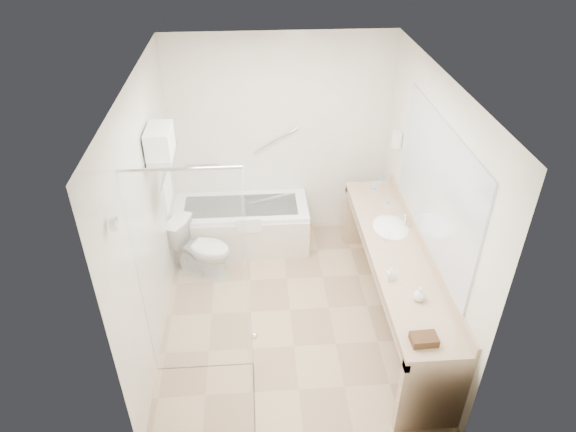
{
  "coord_description": "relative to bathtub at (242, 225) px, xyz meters",
  "views": [
    {
      "loc": [
        -0.31,
        -4.0,
        3.84
      ],
      "look_at": [
        0.0,
        0.3,
        1.0
      ],
      "focal_mm": 32.0,
      "sensor_mm": 36.0,
      "label": 1
    }
  ],
  "objects": [
    {
      "name": "vanity_counter",
      "position": [
        1.52,
        -1.39,
        0.36
      ],
      "size": [
        0.55,
        2.7,
        0.95
      ],
      "color": "tan",
      "rests_on": "floor"
    },
    {
      "name": "water_bottle_mid",
      "position": [
        1.58,
        -0.28,
        0.65
      ],
      "size": [
        0.05,
        0.05,
        0.17
      ],
      "rotation": [
        0.0,
        0.0,
        -0.05
      ],
      "color": "silver",
      "rests_on": "vanity_counter"
    },
    {
      "name": "wall_left",
      "position": [
        -0.8,
        -1.24,
        0.97
      ],
      "size": [
        0.1,
        3.2,
        2.5
      ],
      "primitive_type": "cube",
      "color": "beige",
      "rests_on": "ground"
    },
    {
      "name": "sink",
      "position": [
        1.55,
        -0.99,
        0.54
      ],
      "size": [
        0.4,
        0.52,
        0.14
      ],
      "primitive_type": "ellipsoid",
      "color": "white",
      "rests_on": "vanity_counter"
    },
    {
      "name": "drinking_glass_far",
      "position": [
        1.46,
        -1.22,
        0.62
      ],
      "size": [
        0.09,
        0.09,
        0.1
      ],
      "primitive_type": "cylinder",
      "rotation": [
        0.0,
        0.0,
        0.29
      ],
      "color": "silver",
      "rests_on": "vanity_counter"
    },
    {
      "name": "towel_shelf",
      "position": [
        -0.67,
        -0.89,
        1.48
      ],
      "size": [
        0.24,
        0.55,
        0.81
      ],
      "color": "silver",
      "rests_on": "wall_left"
    },
    {
      "name": "shower_enclosure",
      "position": [
        -0.13,
        -2.16,
        0.79
      ],
      "size": [
        0.96,
        0.91,
        2.11
      ],
      "color": "silver",
      "rests_on": "floor"
    },
    {
      "name": "wall_front",
      "position": [
        0.5,
        -2.84,
        0.97
      ],
      "size": [
        2.6,
        0.1,
        2.5
      ],
      "primitive_type": "cube",
      "color": "beige",
      "rests_on": "ground"
    },
    {
      "name": "drinking_glass_near",
      "position": [
        1.54,
        -0.22,
        0.62
      ],
      "size": [
        0.08,
        0.08,
        0.09
      ],
      "primitive_type": "cylinder",
      "rotation": [
        0.0,
        0.0,
        0.27
      ],
      "color": "silver",
      "rests_on": "vanity_counter"
    },
    {
      "name": "amenity_basket",
      "position": [
        1.43,
        -2.56,
        0.61
      ],
      "size": [
        0.21,
        0.14,
        0.07
      ],
      "primitive_type": "cube",
      "rotation": [
        0.0,
        0.0,
        0.04
      ],
      "color": "#4A321A",
      "rests_on": "vanity_counter"
    },
    {
      "name": "grab_bar_long",
      "position": [
        0.45,
        0.32,
        0.97
      ],
      "size": [
        0.53,
        0.03,
        0.33
      ],
      "primitive_type": "cylinder",
      "rotation": [
        0.0,
        1.05,
        0.0
      ],
      "color": "silver",
      "rests_on": "wall_back"
    },
    {
      "name": "toilet",
      "position": [
        -0.45,
        -0.54,
        0.06
      ],
      "size": [
        0.79,
        0.63,
        0.68
      ],
      "primitive_type": "imported",
      "rotation": [
        0.0,
        0.0,
        1.17
      ],
      "color": "white",
      "rests_on": "floor"
    },
    {
      "name": "floor",
      "position": [
        0.5,
        -1.24,
        -0.28
      ],
      "size": [
        3.2,
        3.2,
        0.0
      ],
      "primitive_type": "plane",
      "color": "tan",
      "rests_on": "ground"
    },
    {
      "name": "mirror",
      "position": [
        1.79,
        -1.39,
        1.27
      ],
      "size": [
        0.02,
        2.0,
        1.2
      ],
      "primitive_type": "cube",
      "color": "#B5B9C2",
      "rests_on": "wall_right"
    },
    {
      "name": "water_bottle_right",
      "position": [
        1.55,
        -0.81,
        0.66
      ],
      "size": [
        0.06,
        0.06,
        0.19
      ],
      "rotation": [
        0.0,
        0.0,
        -0.1
      ],
      "color": "silver",
      "rests_on": "vanity_counter"
    },
    {
      "name": "bathtub",
      "position": [
        0.0,
        0.0,
        0.0
      ],
      "size": [
        1.6,
        0.73,
        0.59
      ],
      "color": "white",
      "rests_on": "floor"
    },
    {
      "name": "wall_right",
      "position": [
        1.8,
        -1.24,
        0.97
      ],
      "size": [
        0.1,
        3.2,
        2.5
      ],
      "primitive_type": "cube",
      "color": "beige",
      "rests_on": "ground"
    },
    {
      "name": "water_bottle_left",
      "position": [
        1.49,
        -0.49,
        0.65
      ],
      "size": [
        0.05,
        0.05,
        0.17
      ],
      "rotation": [
        0.0,
        0.0,
        0.03
      ],
      "color": "silver",
      "rests_on": "vanity_counter"
    },
    {
      "name": "soap_bottle_b",
      "position": [
        1.53,
        -2.08,
        0.63
      ],
      "size": [
        0.12,
        0.14,
        0.1
      ],
      "primitive_type": "imported",
      "rotation": [
        0.0,
        0.0,
        0.1
      ],
      "color": "silver",
      "rests_on": "vanity_counter"
    },
    {
      "name": "wall_back",
      "position": [
        0.5,
        0.36,
        0.97
      ],
      "size": [
        2.6,
        0.1,
        2.5
      ],
      "primitive_type": "cube",
      "color": "beige",
      "rests_on": "ground"
    },
    {
      "name": "grab_bar_short",
      "position": [
        -0.45,
        0.32,
        0.67
      ],
      "size": [
        0.4,
        0.03,
        0.03
      ],
      "primitive_type": "cylinder",
      "rotation": [
        0.0,
        1.57,
        0.0
      ],
      "color": "silver",
      "rests_on": "wall_back"
    },
    {
      "name": "faucet",
      "position": [
        1.7,
        -0.99,
        0.65
      ],
      "size": [
        0.03,
        0.03,
        0.14
      ],
      "primitive_type": "cylinder",
      "color": "silver",
      "rests_on": "vanity_counter"
    },
    {
      "name": "hairdryer_unit",
      "position": [
        1.75,
        -0.19,
        1.17
      ],
      "size": [
        0.08,
        0.1,
        0.18
      ],
      "primitive_type": "cube",
      "color": "silver",
      "rests_on": "wall_right"
    },
    {
      "name": "soap_bottle_a",
      "position": [
        1.35,
        -1.8,
        0.6
      ],
      "size": [
        0.07,
        0.13,
        0.06
      ],
      "primitive_type": "imported",
      "rotation": [
        0.0,
        0.0,
        0.13
      ],
      "color": "silver",
      "rests_on": "vanity_counter"
    },
    {
      "name": "ceiling",
      "position": [
        0.5,
        -1.24,
        2.22
      ],
      "size": [
        2.6,
        3.2,
        0.1
      ],
      "primitive_type": "cube",
      "color": "silver",
      "rests_on": "wall_back"
    }
  ]
}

